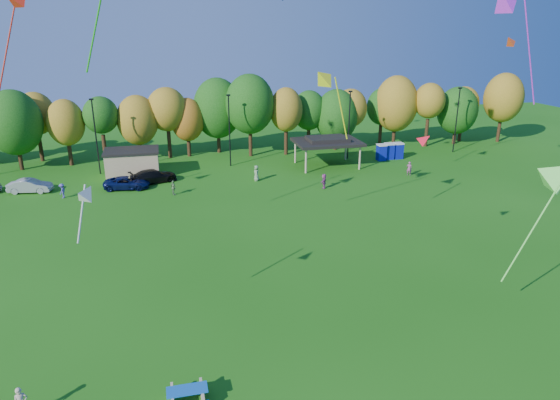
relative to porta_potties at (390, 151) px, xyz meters
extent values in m
plane|color=#19600F|center=(-23.36, -38.35, -1.10)|extent=(160.00, 160.00, 0.00)
cylinder|color=black|center=(-47.11, 5.85, 0.68)|extent=(0.50, 0.50, 3.56)
ellipsoid|color=#144C0F|center=(-47.11, 5.85, 4.84)|extent=(6.62, 6.62, 8.00)
cylinder|color=black|center=(-45.49, 9.90, 0.80)|extent=(0.50, 0.50, 3.79)
ellipsoid|color=olive|center=(-45.49, 9.90, 5.22)|extent=(4.94, 4.94, 5.58)
cylinder|color=black|center=(-41.38, 6.66, 0.57)|extent=(0.50, 0.50, 3.34)
ellipsoid|color=olive|center=(-41.38, 6.66, 4.47)|extent=(4.61, 4.61, 5.88)
cylinder|color=black|center=(-37.09, 6.50, 0.81)|extent=(0.50, 0.50, 3.82)
ellipsoid|color=#144C0F|center=(-37.09, 6.50, 5.26)|extent=(4.43, 4.43, 4.73)
cylinder|color=black|center=(-32.66, 7.15, 0.53)|extent=(0.50, 0.50, 3.25)
ellipsoid|color=olive|center=(-32.66, 7.15, 4.32)|extent=(5.33, 5.33, 6.53)
cylinder|color=black|center=(-28.81, 7.72, 0.88)|extent=(0.50, 0.50, 3.96)
ellipsoid|color=olive|center=(-28.81, 7.72, 5.51)|extent=(5.31, 5.31, 5.82)
cylinder|color=black|center=(-26.21, 7.99, 0.43)|extent=(0.50, 0.50, 3.05)
ellipsoid|color=#995914|center=(-26.21, 7.99, 3.98)|extent=(4.54, 4.54, 5.87)
cylinder|color=black|center=(-21.94, 9.18, 0.79)|extent=(0.50, 0.50, 3.77)
ellipsoid|color=#144C0F|center=(-21.94, 9.18, 5.19)|extent=(6.69, 6.69, 8.35)
cylinder|color=black|center=(-17.90, 6.19, 1.04)|extent=(0.50, 0.50, 4.28)
ellipsoid|color=#144C0F|center=(-17.90, 6.19, 6.04)|extent=(6.64, 6.64, 8.01)
cylinder|color=black|center=(-12.95, 5.86, 0.78)|extent=(0.50, 0.50, 3.76)
ellipsoid|color=olive|center=(-12.95, 5.86, 5.17)|extent=(4.49, 4.49, 6.02)
cylinder|color=black|center=(-9.08, 7.90, 0.62)|extent=(0.50, 0.50, 3.43)
ellipsoid|color=#144C0F|center=(-9.08, 7.90, 4.62)|extent=(4.77, 4.77, 5.63)
cylinder|color=black|center=(-5.25, 7.04, 0.38)|extent=(0.50, 0.50, 2.95)
ellipsoid|color=#144C0F|center=(-5.25, 7.04, 3.83)|extent=(6.14, 6.14, 7.54)
cylinder|color=black|center=(-2.98, 7.51, 0.66)|extent=(0.50, 0.50, 3.52)
ellipsoid|color=olive|center=(-2.98, 7.51, 4.77)|extent=(4.78, 4.78, 5.53)
cylinder|color=black|center=(2.70, 9.16, 0.60)|extent=(0.50, 0.50, 3.39)
ellipsoid|color=#144C0F|center=(2.70, 9.16, 4.55)|extent=(4.54, 4.54, 5.46)
cylinder|color=black|center=(4.34, 7.88, 0.76)|extent=(0.50, 0.50, 3.72)
ellipsoid|color=olive|center=(4.34, 7.88, 5.10)|extent=(6.32, 6.32, 8.24)
cylinder|color=black|center=(8.63, 5.92, 0.93)|extent=(0.50, 0.50, 4.06)
ellipsoid|color=olive|center=(8.63, 5.92, 5.67)|extent=(4.50, 4.50, 5.13)
cylinder|color=black|center=(13.71, 6.46, 0.43)|extent=(0.50, 0.50, 3.05)
ellipsoid|color=#144C0F|center=(13.71, 6.46, 3.99)|extent=(5.97, 5.97, 7.05)
cylinder|color=black|center=(15.62, 8.00, 0.68)|extent=(0.50, 0.50, 3.55)
ellipsoid|color=olive|center=(15.62, 8.00, 4.83)|extent=(4.60, 4.60, 4.99)
cylinder|color=black|center=(21.15, 6.16, 0.94)|extent=(0.50, 0.50, 4.07)
ellipsoid|color=olive|center=(21.15, 6.16, 5.68)|extent=(5.83, 5.83, 7.42)
cylinder|color=black|center=(-37.36, 1.65, 3.40)|extent=(0.16, 0.16, 9.00)
cube|color=black|center=(-37.36, 1.65, 7.90)|extent=(0.50, 0.25, 0.18)
cylinder|color=black|center=(-21.36, 1.65, 3.40)|extent=(0.16, 0.16, 9.00)
cube|color=black|center=(-21.36, 1.65, 7.90)|extent=(0.50, 0.25, 0.18)
cylinder|color=black|center=(-5.36, 1.65, 3.40)|extent=(0.16, 0.16, 9.00)
cube|color=black|center=(-5.36, 1.65, 7.90)|extent=(0.50, 0.25, 0.18)
cylinder|color=black|center=(10.64, 1.65, 3.40)|extent=(0.16, 0.16, 9.00)
cube|color=black|center=(10.64, 1.65, 7.90)|extent=(0.50, 0.25, 0.18)
cube|color=tan|center=(-33.36, -0.35, 0.40)|extent=(6.00, 4.00, 3.00)
cube|color=black|center=(-33.36, -0.35, 2.03)|extent=(6.30, 4.30, 0.25)
cylinder|color=tan|center=(-12.86, -3.85, 0.40)|extent=(0.24, 0.24, 3.00)
cylinder|color=tan|center=(-5.86, -3.85, 0.40)|extent=(0.24, 0.24, 3.00)
cylinder|color=tan|center=(-12.86, 1.15, 0.40)|extent=(0.24, 0.24, 3.00)
cylinder|color=tan|center=(-5.86, 1.15, 0.40)|extent=(0.24, 0.24, 3.00)
cube|color=black|center=(-9.36, -1.35, 2.05)|extent=(8.20, 6.20, 0.35)
cube|color=black|center=(-9.36, -1.35, 2.45)|extent=(5.00, 3.50, 0.45)
cube|color=#0C179D|center=(-1.30, -0.23, -0.10)|extent=(1.10, 1.10, 2.00)
cube|color=silver|center=(-1.30, -0.23, 0.99)|extent=(1.15, 1.15, 0.18)
cube|color=#0C179D|center=(0.00, 0.13, -0.10)|extent=(1.10, 1.10, 2.00)
cube|color=silver|center=(0.00, 0.13, 0.99)|extent=(1.15, 1.15, 0.18)
cube|color=#0C179D|center=(1.30, 0.10, -0.10)|extent=(1.10, 1.10, 2.00)
cube|color=silver|center=(1.30, 0.10, 0.99)|extent=(1.15, 1.15, 0.18)
cube|color=tan|center=(-30.06, -40.60, -0.71)|extent=(0.14, 1.55, 0.77)
cube|color=tan|center=(-28.67, -40.59, -0.71)|extent=(0.14, 1.55, 0.77)
cube|color=#145CB4|center=(-29.36, -40.60, -0.30)|extent=(1.93, 0.81, 0.06)
cube|color=#145CB4|center=(-29.37, -39.94, -0.63)|extent=(1.92, 0.28, 0.05)
imported|color=#9B9A9F|center=(-43.97, -4.22, -0.36)|extent=(4.68, 2.21, 1.48)
imported|color=#0B1547|center=(-33.85, -5.32, -0.41)|extent=(5.18, 2.92, 1.37)
imported|color=black|center=(-30.99, -3.60, -0.33)|extent=(5.72, 3.81, 1.54)
imported|color=#A8468F|center=(-12.62, -10.20, -0.26)|extent=(1.16, 1.60, 1.67)
imported|color=#514AA4|center=(-40.26, -6.96, -0.32)|extent=(0.81, 1.11, 1.55)
imported|color=#9B497A|center=(-1.04, -7.67, -0.25)|extent=(0.74, 0.67, 1.70)
imported|color=#618853|center=(-28.92, -8.70, -0.28)|extent=(0.79, 1.03, 1.63)
imported|color=gray|center=(-19.35, -5.63, -0.18)|extent=(0.64, 0.93, 1.83)
cylinder|color=#CE2BE8|center=(-3.43, -28.18, 14.12)|extent=(2.79, 0.67, 7.55)
cylinder|color=red|center=(-38.32, -25.65, 14.91)|extent=(1.73, 1.43, 5.67)
cylinder|color=#1FA415|center=(-32.43, -30.03, 16.74)|extent=(2.27, 1.21, 6.61)
cylinder|color=#6FF155|center=(-9.29, -37.89, 4.72)|extent=(2.39, 0.90, 6.61)
cone|color=#B83A15|center=(5.20, -14.46, 14.53)|extent=(1.64, 1.32, 1.47)
cone|color=silver|center=(-33.36, -35.86, 8.32)|extent=(1.41, 1.49, 1.20)
cylinder|color=silver|center=(-33.87, -35.12, 6.97)|extent=(0.72, 0.98, 2.85)
cone|color=red|center=(-13.23, -31.94, 9.08)|extent=(1.35, 1.22, 1.11)
cone|color=#F3F519|center=(-17.90, -24.73, 12.41)|extent=(2.49, 2.33, 2.02)
cylinder|color=#F3F519|center=(-16.62, -25.52, 10.16)|extent=(1.59, 1.03, 4.73)
camera|label=1|loc=(-29.54, -60.35, 15.94)|focal=32.00mm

